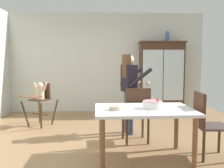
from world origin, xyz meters
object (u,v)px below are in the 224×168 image
china_cabinet (161,77)px  dining_chair_far_side (137,111)px  dining_table (144,115)px  high_chair_with_toddler (40,96)px  birthday_cake (152,105)px  ceramic_vase (168,37)px  dining_chair_right_end (206,120)px  serving_bowl (115,108)px  adult_person (129,84)px

china_cabinet → dining_chair_far_side: (-0.97, -2.44, -0.41)m
dining_table → dining_chair_far_side: 0.69m
high_chair_with_toddler → dining_table: (1.96, -1.89, -0.01)m
dining_chair_far_side → birthday_cake: bearing=95.2°
ceramic_vase → dining_chair_right_end: bearing=-93.7°
high_chair_with_toddler → birthday_cake: 2.81m
birthday_cake → serving_bowl: 0.55m
ceramic_vase → dining_chair_far_side: size_ratio=0.28×
ceramic_vase → serving_bowl: (-1.52, -3.22, -1.27)m
dining_table → dining_chair_far_side: size_ratio=1.47×
china_cabinet → birthday_cake: (-0.84, -3.11, -0.17)m
ceramic_vase → dining_table: size_ratio=0.19×
birthday_cake → dining_chair_right_end: (0.79, 0.02, -0.24)m
china_cabinet → serving_bowl: china_cabinet is taller
ceramic_vase → dining_chair_far_side: ceramic_vase is taller
dining_chair_right_end → china_cabinet: bearing=1.4°
dining_table → birthday_cake: bearing=5.5°
ceramic_vase → adult_person: 2.46m
dining_table → serving_bowl: size_ratio=7.84×
dining_chair_right_end → serving_bowl: bearing=98.0°
serving_bowl → dining_chair_far_side: bearing=63.0°
ceramic_vase → dining_chair_right_end: (-0.20, -3.09, -1.48)m
ceramic_vase → birthday_cake: ceramic_vase is taller
high_chair_with_toddler → dining_table: 2.73m
adult_person → high_chair_with_toddler: bearing=52.8°
china_cabinet → dining_table: size_ratio=1.36×
ceramic_vase → birthday_cake: bearing=-107.6°
ceramic_vase → dining_chair_far_side: 3.07m
dining_table → dining_chair_right_end: dining_chair_right_end is taller
adult_person → dining_table: 1.31m
high_chair_with_toddler → dining_chair_right_end: 3.42m
ceramic_vase → birthday_cake: size_ratio=0.96×
adult_person → dining_chair_right_end: 1.63m
serving_bowl → dining_chair_right_end: (1.32, 0.13, -0.21)m
china_cabinet → ceramic_vase: size_ratio=7.10×
ceramic_vase → high_chair_with_toddler: bearing=-158.1°
china_cabinet → dining_chair_right_end: (-0.05, -3.09, -0.41)m
high_chair_with_toddler → birthday_cake: size_ratio=3.39×
ceramic_vase → high_chair_with_toddler: (-3.07, -1.24, -1.38)m
birthday_cake → dining_chair_far_side: bearing=101.3°
serving_bowl → dining_chair_far_side: size_ratio=0.19×
china_cabinet → serving_bowl: 3.51m
birthday_cake → serving_bowl: birthday_cake is taller
dining_table → serving_bowl: 0.44m
china_cabinet → adult_person: bearing=-119.3°
birthday_cake → dining_chair_far_side: 0.73m
dining_chair_far_side → serving_bowl: bearing=56.8°
china_cabinet → dining_chair_right_end: 3.12m
china_cabinet → dining_chair_right_end: size_ratio=2.00×
adult_person → dining_table: bearing=165.3°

